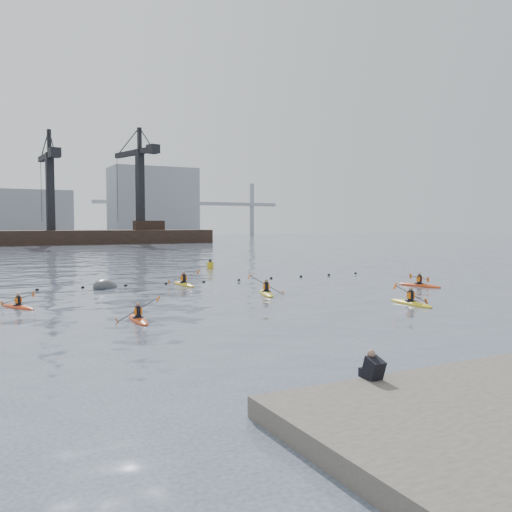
% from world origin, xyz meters
% --- Properties ---
extents(ground, '(400.00, 400.00, 0.00)m').
position_xyz_m(ground, '(0.00, 0.00, 0.00)').
color(ground, '#373F50').
rests_on(ground, ground).
extents(float_line, '(33.24, 0.73, 0.24)m').
position_xyz_m(float_line, '(-0.50, 22.53, 0.03)').
color(float_line, black).
rests_on(float_line, ground).
extents(barge_pier, '(72.00, 19.30, 29.50)m').
position_xyz_m(barge_pier, '(-0.22, 110.00, 1.89)').
color(barge_pier, black).
rests_on(barge_pier, ground).
extents(skyline, '(141.00, 28.00, 22.00)m').
position_xyz_m(skyline, '(2.23, 150.27, 9.25)').
color(skyline, gray).
rests_on(skyline, ground).
extents(kayaker_0, '(2.14, 3.07, 1.25)m').
position_xyz_m(kayaker_0, '(-7.94, 8.16, 0.09)').
color(kayaker_0, '#C43D12').
rests_on(kayaker_0, ground).
extents(kayaker_1, '(2.42, 3.50, 1.38)m').
position_xyz_m(kayaker_1, '(7.11, 6.25, 0.11)').
color(kayaker_1, gold).
rests_on(kayaker_1, ground).
extents(kayaker_2, '(1.78, 2.78, 0.91)m').
position_xyz_m(kayaker_2, '(-12.66, 14.99, 0.09)').
color(kayaker_2, red).
rests_on(kayaker_2, ground).
extents(kayaker_3, '(2.37, 3.53, 1.46)m').
position_xyz_m(kayaker_3, '(1.95, 13.82, 0.11)').
color(kayaker_3, gold).
rests_on(kayaker_3, ground).
extents(kayaker_4, '(2.35, 3.60, 1.14)m').
position_xyz_m(kayaker_4, '(14.00, 12.69, 0.11)').
color(kayaker_4, '#C73D12').
rests_on(kayaker_4, ground).
extents(kayaker_5, '(2.46, 3.63, 1.25)m').
position_xyz_m(kayaker_5, '(-1.03, 21.18, 0.11)').
color(kayaker_5, gold).
rests_on(kayaker_5, ground).
extents(mooring_buoy, '(2.82, 2.94, 1.70)m').
position_xyz_m(mooring_buoy, '(-6.52, 22.18, 0.00)').
color(mooring_buoy, '#3C3E42').
rests_on(mooring_buoy, ground).
extents(nav_buoy, '(0.64, 0.64, 1.17)m').
position_xyz_m(nav_buoy, '(6.38, 34.00, 0.35)').
color(nav_buoy, gold).
rests_on(nav_buoy, ground).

